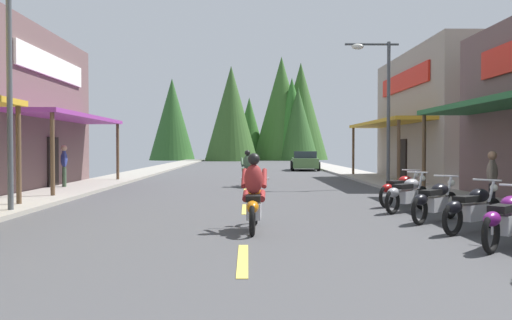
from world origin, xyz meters
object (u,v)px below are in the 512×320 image
Objects in this scene: motorcycle_parked_right_3 at (473,208)px; pedestrian_browsing at (64,164)px; rider_cruising_lead at (254,198)px; pedestrian_by_shop at (492,179)px; streetlamp_right at (380,92)px; motorcycle_parked_right_5 at (407,193)px; motorcycle_parked_right_2 at (507,219)px; streetlamp_left at (23,51)px; motorcycle_parked_right_4 at (435,200)px; rider_cruising_trailing at (247,171)px; motorcycle_parked_right_6 at (401,189)px; parked_car_curbside at (305,161)px.

pedestrian_browsing reaches higher than motorcycle_parked_right_3.
rider_cruising_lead is 1.20× the size of pedestrian_browsing.
pedestrian_by_shop is (1.51, 2.52, 0.43)m from motorcycle_parked_right_3.
rider_cruising_lead is (-5.32, -11.43, -3.29)m from streetlamp_right.
streetlamp_right is 9.11m from motorcycle_parked_right_5.
pedestrian_by_shop is (1.63, 4.16, 0.43)m from motorcycle_parked_right_2.
streetlamp_left reaches higher than motorcycle_parked_right_5.
rider_cruising_lead is (5.73, -2.74, -3.44)m from streetlamp_left.
motorcycle_parked_right_3 and motorcycle_parked_right_5 have the same top height.
rider_cruising_lead is at bearing 138.02° from motorcycle_parked_right_3.
pedestrian_browsing is (-11.53, 9.59, 0.55)m from motorcycle_parked_right_4.
rider_cruising_trailing is 1.20× the size of pedestrian_browsing.
motorcycle_parked_right_6 is at bearing 43.27° from motorcycle_parked_right_2.
streetlamp_left is 10.77m from motorcycle_parked_right_6.
pedestrian_by_shop is 0.90× the size of pedestrian_browsing.
motorcycle_parked_right_2 is at bearing -25.31° from streetlamp_left.
rider_cruising_lead is at bearing 175.77° from rider_cruising_trailing.
parked_car_curbside is at bearing 52.76° from motorcycle_parked_right_3.
streetlamp_right is 10.86m from motorcycle_parked_right_4.
streetlamp_right is 13.87m from motorcycle_parked_right_2.
streetlamp_right is at bearing 37.03° from motorcycle_parked_right_5.
rider_cruising_lead is 12.31m from rider_cruising_trailing.
rider_cruising_lead is at bearing 173.56° from motorcycle_parked_right_5.
rider_cruising_lead reaches higher than motorcycle_parked_right_3.
parked_car_curbside is at bearing 94.05° from streetlamp_right.
motorcycle_parked_right_5 is 1.01× the size of pedestrian_by_shop.
streetlamp_left is 2.93× the size of rider_cruising_lead.
pedestrian_browsing is at bearing 96.80° from rider_cruising_trailing.
streetlamp_left is 14.06m from streetlamp_right.
motorcycle_parked_right_5 is at bearing 45.84° from motorcycle_parked_right_2.
pedestrian_browsing reaches higher than rider_cruising_lead.
motorcycle_parked_right_3 is (0.11, 1.64, 0.00)m from motorcycle_parked_right_2.
rider_cruising_trailing reaches higher than motorcycle_parked_right_5.
motorcycle_parked_right_2 is at bearing -132.74° from motorcycle_parked_right_4.
motorcycle_parked_right_3 is (10.06, -3.06, -3.61)m from streetlamp_left.
streetlamp_left reaches higher than streetlamp_right.
parked_car_curbside is (0.05, 25.96, 0.20)m from motorcycle_parked_right_5.
rider_cruising_lead reaches higher than motorcycle_parked_right_6.
motorcycle_parked_right_2 is (-1.11, -13.39, -3.46)m from streetlamp_right.
streetlamp_left is 3.53× the size of pedestrian_browsing.
rider_cruising_lead and rider_cruising_trailing have the same top height.
pedestrian_by_shop is at bearing -172.68° from parked_car_curbside.
pedestrian_by_shop is at bearing -70.65° from motorcycle_parked_right_5.
motorcycle_parked_right_5 is (-1.30, -8.32, -3.46)m from streetlamp_right.
motorcycle_parked_right_3 is 4.34m from rider_cruising_lead.
parked_car_curbside reaches higher than motorcycle_parked_right_6.
motorcycle_parked_right_4 is at bearing -134.25° from motorcycle_parked_right_6.
motorcycle_parked_right_5 is at bearing 57.31° from motorcycle_parked_right_3.
motorcycle_parked_right_6 is 6.22m from rider_cruising_lead.
motorcycle_parked_right_2 is at bearing -72.41° from pedestrian_browsing.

